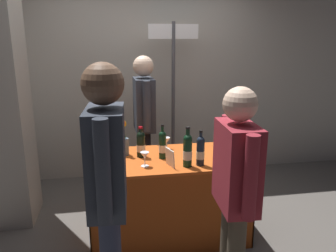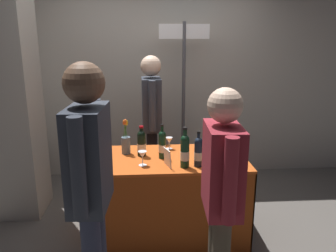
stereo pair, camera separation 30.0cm
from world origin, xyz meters
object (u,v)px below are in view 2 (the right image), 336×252
at_px(tasting_table, 168,182).
at_px(display_bottle_0, 102,151).
at_px(vendor_presenter, 152,115).
at_px(wine_glass_mid, 169,141).
at_px(taster_foreground_right, 90,178).
at_px(featured_wine_bottle, 142,143).
at_px(concrete_pillar, 3,50).
at_px(wine_glass_near_vendor, 142,155).
at_px(booth_signpost, 184,84).
at_px(flower_vase, 126,142).

xyz_separation_m(tasting_table, display_bottle_0, (-0.58, -0.15, 0.37)).
relative_size(tasting_table, vendor_presenter, 0.86).
relative_size(wine_glass_mid, taster_foreground_right, 0.07).
relative_size(featured_wine_bottle, wine_glass_mid, 2.45).
height_order(wine_glass_mid, vendor_presenter, vendor_presenter).
distance_m(concrete_pillar, wine_glass_near_vendor, 1.76).
xyz_separation_m(display_bottle_0, wine_glass_mid, (0.61, 0.40, -0.04)).
bearing_deg(concrete_pillar, vendor_presenter, 9.90).
height_order(display_bottle_0, wine_glass_near_vendor, display_bottle_0).
height_order(display_bottle_0, vendor_presenter, vendor_presenter).
bearing_deg(concrete_pillar, booth_signpost, 19.61).
bearing_deg(wine_glass_near_vendor, booth_signpost, 70.11).
relative_size(display_bottle_0, booth_signpost, 0.15).
height_order(tasting_table, featured_wine_bottle, featured_wine_bottle).
distance_m(concrete_pillar, flower_vase, 1.52).
xyz_separation_m(wine_glass_near_vendor, wine_glass_mid, (0.26, 0.43, -0.01)).
bearing_deg(wine_glass_mid, vendor_presenter, 106.07).
relative_size(tasting_table, display_bottle_0, 4.68).
bearing_deg(vendor_presenter, concrete_pillar, -81.70).
relative_size(flower_vase, taster_foreground_right, 0.20).
bearing_deg(booth_signpost, vendor_presenter, -135.01).
bearing_deg(concrete_pillar, featured_wine_bottle, -20.26).
height_order(featured_wine_bottle, taster_foreground_right, taster_foreground_right).
distance_m(tasting_table, display_bottle_0, 0.70).
bearing_deg(wine_glass_mid, wine_glass_near_vendor, -121.36).
relative_size(concrete_pillar, booth_signpost, 1.70).
bearing_deg(booth_signpost, taster_foreground_right, -109.80).
distance_m(wine_glass_mid, flower_vase, 0.43).
bearing_deg(tasting_table, wine_glass_near_vendor, -142.10).
bearing_deg(booth_signpost, concrete_pillar, -160.39).
height_order(tasting_table, wine_glass_near_vendor, wine_glass_near_vendor).
height_order(display_bottle_0, flower_vase, flower_vase).
bearing_deg(concrete_pillar, wine_glass_near_vendor, -28.71).
bearing_deg(wine_glass_near_vendor, vendor_presenter, 84.39).
relative_size(flower_vase, booth_signpost, 0.17).
bearing_deg(display_bottle_0, taster_foreground_right, -86.95).
xyz_separation_m(tasting_table, vendor_presenter, (-0.13, 0.81, 0.46)).
bearing_deg(vendor_presenter, booth_signpost, 133.40).
xyz_separation_m(wine_glass_near_vendor, flower_vase, (-0.16, 0.32, 0.02)).
bearing_deg(taster_foreground_right, vendor_presenter, -8.74).
bearing_deg(wine_glass_mid, taster_foreground_right, -113.84).
relative_size(concrete_pillar, wine_glass_near_vendor, 27.03).
bearing_deg(wine_glass_mid, concrete_pillar, 169.02).
relative_size(taster_foreground_right, booth_signpost, 0.85).
bearing_deg(display_bottle_0, concrete_pillar, 144.60).
relative_size(tasting_table, taster_foreground_right, 0.83).
bearing_deg(vendor_presenter, wine_glass_near_vendor, -7.21).
relative_size(wine_glass_mid, vendor_presenter, 0.07).
bearing_deg(taster_foreground_right, wine_glass_mid, -20.32).
xyz_separation_m(vendor_presenter, taster_foreground_right, (-0.40, -1.83, 0.04)).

